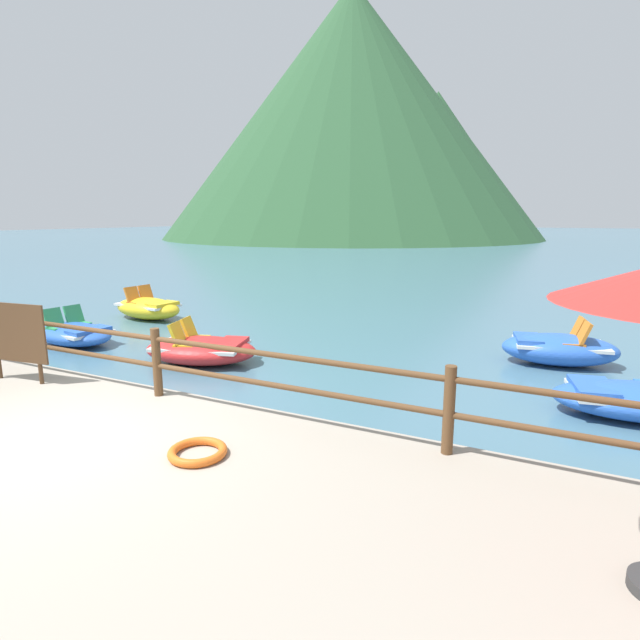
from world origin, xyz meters
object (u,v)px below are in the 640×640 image
object	(u,v)px
sign_board	(15,334)
life_ring	(198,452)
pedal_boat_1	(201,349)
pedal_boat_4	(74,333)
pedal_boat_3	(559,348)
pedal_boat_2	(148,308)

from	to	relation	value
sign_board	life_ring	xyz separation A→B (m)	(3.99, -0.76, -0.68)
pedal_boat_1	pedal_boat_4	bearing A→B (deg)	-178.84
life_ring	pedal_boat_4	size ratio (longest dim) A/B	0.26
life_ring	pedal_boat_3	world-z (taller)	pedal_boat_3
pedal_boat_3	pedal_boat_1	bearing A→B (deg)	-154.74
pedal_boat_2	pedal_boat_3	size ratio (longest dim) A/B	1.02
pedal_boat_2	pedal_boat_1	bearing A→B (deg)	-34.16
sign_board	pedal_boat_4	world-z (taller)	sign_board
pedal_boat_4	pedal_boat_3	bearing A→B (deg)	17.19
life_ring	pedal_boat_3	xyz separation A→B (m)	(3.27, 6.77, -0.13)
sign_board	pedal_boat_3	xyz separation A→B (m)	(7.26, 6.02, -0.81)
pedal_boat_1	pedal_boat_3	world-z (taller)	pedal_boat_3
life_ring	pedal_boat_1	distance (m)	4.87
pedal_boat_1	pedal_boat_4	xyz separation A→B (m)	(-3.55, -0.07, -0.02)
pedal_boat_4	life_ring	bearing A→B (deg)	-29.48
life_ring	pedal_boat_1	world-z (taller)	pedal_boat_1
sign_board	pedal_boat_3	distance (m)	9.46
life_ring	pedal_boat_3	size ratio (longest dim) A/B	0.26
pedal_boat_2	pedal_boat_3	xyz separation A→B (m)	(10.49, 0.14, 0.00)
pedal_boat_1	sign_board	bearing A→B (deg)	-107.30
life_ring	pedal_boat_2	distance (m)	9.81
sign_board	pedal_boat_4	bearing A→B (deg)	131.22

